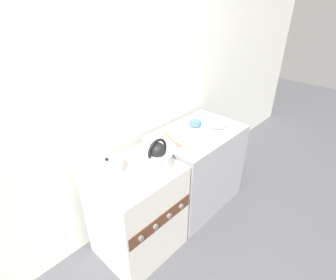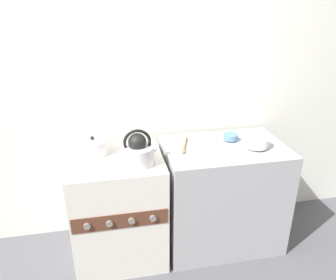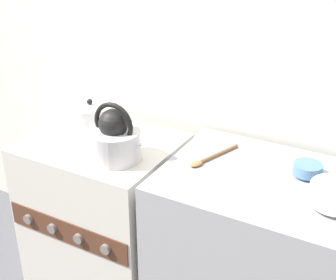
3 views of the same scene
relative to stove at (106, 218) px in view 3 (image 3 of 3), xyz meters
The scene contains 8 objects.
wall_back 0.93m from the stove, 90.00° to the left, with size 7.00×0.06×2.50m.
stove is the anchor object (origin of this frame).
counter 0.81m from the stove, ahead, with size 0.90×0.60×0.84m.
kettle 0.53m from the stove, 33.41° to the right, with size 0.27×0.22×0.25m.
cooking_pot 0.50m from the stove, 140.14° to the left, with size 0.22×0.22×0.13m.
enamel_bowl 1.12m from the stove, ahead, with size 0.17×0.17×0.08m.
small_ceramic_bowl 1.00m from the stove, ahead, with size 0.11×0.11×0.05m.
wooden_spoon 0.67m from the stove, ahead, with size 0.12×0.27×0.02m.
Camera 3 is at (1.17, -1.21, 1.75)m, focal length 50.00 mm.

